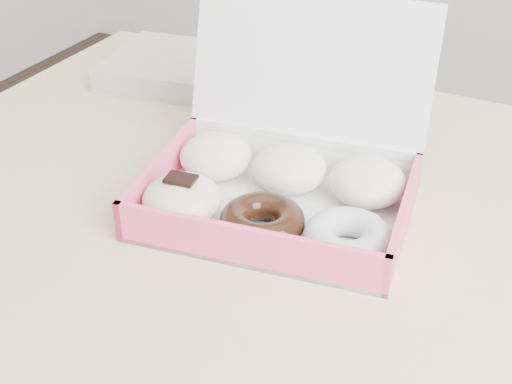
% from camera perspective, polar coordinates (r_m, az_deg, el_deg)
% --- Properties ---
extents(table, '(1.20, 0.80, 0.75)m').
position_cam_1_polar(table, '(0.86, 6.66, -6.79)').
color(table, tan).
rests_on(table, ground).
extents(donut_box, '(0.33, 0.31, 0.21)m').
position_cam_1_polar(donut_box, '(0.82, 1.83, 1.00)').
color(donut_box, white).
rests_on(donut_box, table).
extents(newspapers, '(0.26, 0.22, 0.04)m').
position_cam_1_polar(newspapers, '(1.16, -5.85, 9.79)').
color(newspapers, silver).
rests_on(newspapers, table).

